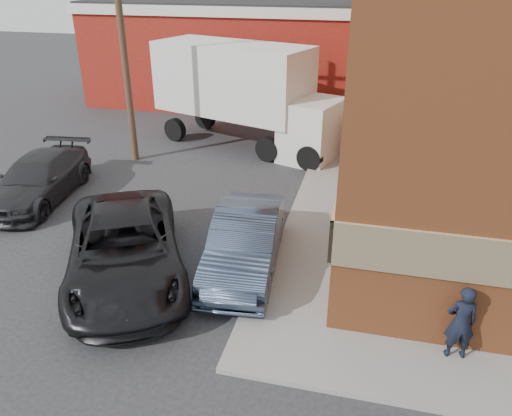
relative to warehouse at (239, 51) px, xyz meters
The scene contains 9 objects.
ground 21.07m from the warehouse, 73.30° to the right, with size 90.00×90.00×0.00m, color #28282B.
sidewalk_west 13.12m from the warehouse, 59.04° to the right, with size 1.80×18.00×0.12m, color gray.
warehouse is the anchor object (origin of this frame).
utility_pole 11.27m from the warehouse, 97.77° to the right, with size 2.00×0.26×9.00m.
man 22.73m from the warehouse, 63.35° to the right, with size 0.62×0.40×1.69m, color black.
sedan 18.73m from the warehouse, 74.16° to the right, with size 1.68×4.82×1.59m, color #2F3A4F.
suv_a 19.29m from the warehouse, 83.40° to the right, with size 2.81×6.10×1.70m, color black.
suv_b 15.77m from the warehouse, 100.89° to the right, with size 2.08×5.13×1.49m, color #28282B.
box_truck 8.71m from the warehouse, 71.82° to the right, with size 9.21×5.30×4.37m.
Camera 1 is at (2.07, -8.90, 7.42)m, focal length 35.00 mm.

